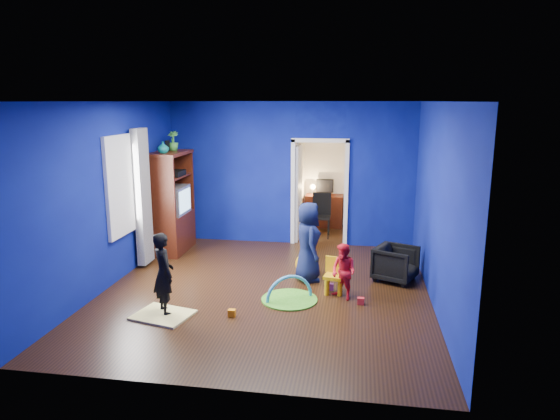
% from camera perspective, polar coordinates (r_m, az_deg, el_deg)
% --- Properties ---
extents(floor, '(5.00, 5.50, 0.01)m').
position_cam_1_polar(floor, '(7.91, -1.62, -9.22)').
color(floor, black).
rests_on(floor, ground).
extents(ceiling, '(5.00, 5.50, 0.01)m').
position_cam_1_polar(ceiling, '(7.35, -1.76, 12.30)').
color(ceiling, white).
rests_on(ceiling, wall_back).
extents(wall_back, '(5.00, 0.02, 2.90)m').
position_cam_1_polar(wall_back, '(10.17, 1.18, 4.13)').
color(wall_back, navy).
rests_on(wall_back, floor).
extents(wall_front, '(5.00, 0.02, 2.90)m').
position_cam_1_polar(wall_front, '(4.90, -7.67, -5.06)').
color(wall_front, navy).
rests_on(wall_front, floor).
extents(wall_left, '(0.02, 5.50, 2.90)m').
position_cam_1_polar(wall_left, '(8.32, -18.87, 1.61)').
color(wall_left, navy).
rests_on(wall_left, floor).
extents(wall_right, '(0.02, 5.50, 2.90)m').
position_cam_1_polar(wall_right, '(7.45, 17.55, 0.51)').
color(wall_right, navy).
rests_on(wall_right, floor).
extents(alcove, '(1.00, 1.75, 2.50)m').
position_cam_1_polar(alcove, '(11.00, 4.91, 3.66)').
color(alcove, silver).
rests_on(alcove, floor).
extents(armchair, '(0.84, 0.83, 0.58)m').
position_cam_1_polar(armchair, '(8.46, 13.09, -5.99)').
color(armchair, black).
rests_on(armchair, floor).
extents(child_black, '(0.48, 0.51, 1.16)m').
position_cam_1_polar(child_black, '(7.10, -13.16, -7.09)').
color(child_black, black).
rests_on(child_black, floor).
extents(child_navy, '(0.60, 0.74, 1.31)m').
position_cam_1_polar(child_navy, '(8.17, 3.22, -3.65)').
color(child_navy, '#0E1435').
rests_on(child_navy, floor).
extents(toddler_red, '(0.52, 0.51, 0.85)m').
position_cam_1_polar(toddler_red, '(7.52, 7.27, -7.02)').
color(toddler_red, red).
rests_on(toddler_red, floor).
extents(vase, '(0.23, 0.23, 0.22)m').
position_cam_1_polar(vase, '(9.49, -13.23, 6.98)').
color(vase, '#0C5E62').
rests_on(vase, tv_armoire).
extents(potted_plant, '(0.23, 0.23, 0.38)m').
position_cam_1_polar(potted_plant, '(9.97, -12.13, 7.74)').
color(potted_plant, green).
rests_on(potted_plant, tv_armoire).
extents(tv_armoire, '(0.58, 1.14, 1.96)m').
position_cam_1_polar(tv_armoire, '(9.92, -12.28, 0.89)').
color(tv_armoire, '#41190A').
rests_on(tv_armoire, floor).
extents(crt_tv, '(0.46, 0.70, 0.54)m').
position_cam_1_polar(crt_tv, '(9.90, -12.07, 1.11)').
color(crt_tv, silver).
rests_on(crt_tv, tv_armoire).
extents(yellow_blanket, '(0.87, 0.76, 0.03)m').
position_cam_1_polar(yellow_blanket, '(7.22, -13.23, -11.60)').
color(yellow_blanket, '#F2E07A').
rests_on(yellow_blanket, floor).
extents(hopper_ball, '(0.38, 0.38, 0.38)m').
position_cam_1_polar(hopper_ball, '(8.55, 3.02, -6.18)').
color(hopper_ball, yellow).
rests_on(hopper_ball, floor).
extents(kid_chair, '(0.33, 0.33, 0.50)m').
position_cam_1_polar(kid_chair, '(7.77, 6.17, -7.69)').
color(kid_chair, yellow).
rests_on(kid_chair, floor).
extents(play_mat, '(0.84, 0.84, 0.02)m').
position_cam_1_polar(play_mat, '(7.55, 1.08, -10.18)').
color(play_mat, '#419A22').
rests_on(play_mat, floor).
extents(toy_arch, '(0.67, 0.43, 0.75)m').
position_cam_1_polar(toy_arch, '(7.55, 1.08, -10.12)').
color(toy_arch, '#3F8CD8').
rests_on(toy_arch, floor).
extents(window_left, '(0.03, 0.95, 1.55)m').
position_cam_1_polar(window_left, '(8.60, -17.75, 2.70)').
color(window_left, white).
rests_on(window_left, wall_left).
extents(curtain, '(0.14, 0.42, 2.40)m').
position_cam_1_polar(curtain, '(9.09, -15.44, 1.42)').
color(curtain, slate).
rests_on(curtain, floor).
extents(doorway, '(1.16, 0.10, 2.10)m').
position_cam_1_polar(doorway, '(10.17, 4.52, 1.81)').
color(doorway, white).
rests_on(doorway, floor).
extents(study_desk, '(0.88, 0.44, 0.75)m').
position_cam_1_polar(study_desk, '(11.78, 5.06, -0.09)').
color(study_desk, '#3D140A').
rests_on(study_desk, floor).
extents(desk_monitor, '(0.40, 0.05, 0.32)m').
position_cam_1_polar(desk_monitor, '(11.79, 5.15, 2.77)').
color(desk_monitor, black).
rests_on(desk_monitor, study_desk).
extents(desk_lamp, '(0.14, 0.14, 0.14)m').
position_cam_1_polar(desk_lamp, '(11.76, 3.77, 2.67)').
color(desk_lamp, '#FFD88C').
rests_on(desk_lamp, study_desk).
extents(folding_chair, '(0.40, 0.40, 0.92)m').
position_cam_1_polar(folding_chair, '(10.83, 4.70, -0.73)').
color(folding_chair, black).
rests_on(folding_chair, floor).
extents(book_shelf, '(0.88, 0.24, 0.04)m').
position_cam_1_polar(book_shelf, '(11.65, 5.25, 7.95)').
color(book_shelf, white).
rests_on(book_shelf, study_desk).
extents(toy_0, '(0.10, 0.08, 0.10)m').
position_cam_1_polar(toy_0, '(7.49, 9.21, -10.23)').
color(toy_0, red).
rests_on(toy_0, floor).
extents(toy_1, '(0.11, 0.11, 0.11)m').
position_cam_1_polar(toy_1, '(8.96, 12.77, -6.51)').
color(toy_1, blue).
rests_on(toy_1, floor).
extents(toy_2, '(0.10, 0.08, 0.10)m').
position_cam_1_polar(toy_2, '(7.04, -5.53, -11.64)').
color(toy_2, orange).
rests_on(toy_2, floor).
extents(toy_3, '(0.11, 0.11, 0.11)m').
position_cam_1_polar(toy_3, '(8.37, 2.50, -7.57)').
color(toy_3, green).
rests_on(toy_3, floor).
extents(toy_4, '(0.10, 0.08, 0.10)m').
position_cam_1_polar(toy_4, '(7.97, 5.77, -8.72)').
color(toy_4, '#B945B7').
rests_on(toy_4, floor).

